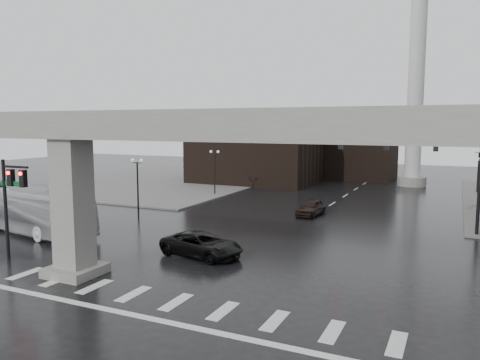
{
  "coord_description": "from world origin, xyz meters",
  "views": [
    {
      "loc": [
        11.29,
        -18.3,
        8.07
      ],
      "look_at": [
        -1.24,
        8.51,
        4.5
      ],
      "focal_mm": 35.0,
      "sensor_mm": 36.0,
      "label": 1
    }
  ],
  "objects": [
    {
      "name": "signal_mast_arm",
      "position": [
        8.99,
        18.8,
        5.83
      ],
      "size": [
        12.12,
        0.43,
        8.0
      ],
      "color": "black",
      "rests_on": "ground"
    },
    {
      "name": "lamp_right_2",
      "position": [
        13.5,
        42.0,
        3.47
      ],
      "size": [
        1.22,
        0.32,
        5.11
      ],
      "color": "black",
      "rests_on": "ground"
    },
    {
      "name": "building_far_left",
      "position": [
        -14.0,
        42.0,
        5.0
      ],
      "size": [
        16.0,
        14.0,
        10.0
      ],
      "primitive_type": "cube",
      "color": "black",
      "rests_on": "ground"
    },
    {
      "name": "building_far_mid",
      "position": [
        -2.0,
        52.0,
        4.0
      ],
      "size": [
        10.0,
        10.0,
        8.0
      ],
      "primitive_type": "cube",
      "color": "black",
      "rests_on": "ground"
    },
    {
      "name": "signal_left_pole",
      "position": [
        -12.25,
        0.5,
        4.07
      ],
      "size": [
        2.3,
        0.3,
        6.0
      ],
      "color": "black",
      "rests_on": "ground"
    },
    {
      "name": "lamp_left_0",
      "position": [
        -13.5,
        14.0,
        3.47
      ],
      "size": [
        1.22,
        0.32,
        5.11
      ],
      "color": "black",
      "rests_on": "ground"
    },
    {
      "name": "city_bus",
      "position": [
        -17.47,
        6.21,
        1.77
      ],
      "size": [
        13.05,
        5.54,
        3.54
      ],
      "primitive_type": "imported",
      "rotation": [
        0.0,
        0.0,
        1.36
      ],
      "color": "silver",
      "rests_on": "ground"
    },
    {
      "name": "smokestack",
      "position": [
        6.0,
        46.0,
        13.35
      ],
      "size": [
        3.6,
        3.6,
        30.0
      ],
      "color": "beige",
      "rests_on": "ground"
    },
    {
      "name": "pickup_truck",
      "position": [
        -2.61,
        5.93,
        0.73
      ],
      "size": [
        5.61,
        3.26,
        1.47
      ],
      "primitive_type": "imported",
      "rotation": [
        0.0,
        0.0,
        1.41
      ],
      "color": "black",
      "rests_on": "ground"
    },
    {
      "name": "lamp_left_2",
      "position": [
        -13.5,
        42.0,
        3.47
      ],
      "size": [
        1.22,
        0.32,
        5.11
      ],
      "color": "black",
      "rests_on": "ground"
    },
    {
      "name": "sidewalk_nw",
      "position": [
        -26.0,
        36.0,
        0.07
      ],
      "size": [
        28.0,
        36.0,
        0.15
      ],
      "primitive_type": "cube",
      "color": "slate",
      "rests_on": "ground"
    },
    {
      "name": "ground",
      "position": [
        0.0,
        0.0,
        0.0
      ],
      "size": [
        160.0,
        160.0,
        0.0
      ],
      "primitive_type": "plane",
      "color": "black",
      "rests_on": "ground"
    },
    {
      "name": "elevated_guideway",
      "position": [
        1.26,
        0.0,
        6.88
      ],
      "size": [
        48.0,
        2.6,
        8.7
      ],
      "color": "gray",
      "rests_on": "ground"
    },
    {
      "name": "far_car",
      "position": [
        -0.27,
        21.29,
        0.71
      ],
      "size": [
        2.01,
        4.28,
        1.41
      ],
      "primitive_type": "imported",
      "rotation": [
        0.0,
        0.0,
        -0.08
      ],
      "color": "black",
      "rests_on": "ground"
    },
    {
      "name": "lamp_left_1",
      "position": [
        -13.5,
        28.0,
        3.47
      ],
      "size": [
        1.22,
        0.32,
        5.11
      ],
      "color": "black",
      "rests_on": "ground"
    }
  ]
}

